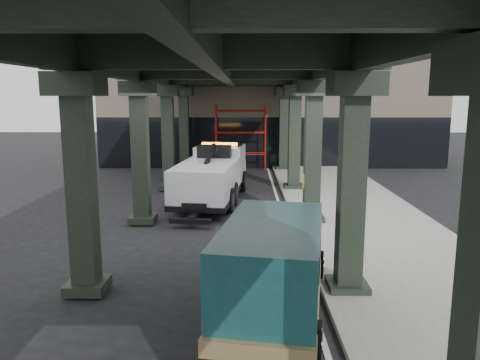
{
  "coord_description": "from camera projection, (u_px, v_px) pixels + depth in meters",
  "views": [
    {
      "loc": [
        0.23,
        -14.17,
        4.5
      ],
      "look_at": [
        0.08,
        1.39,
        1.7
      ],
      "focal_mm": 35.0,
      "sensor_mm": 36.0,
      "label": 1
    }
  ],
  "objects": [
    {
      "name": "lane_stripe",
      "position": [
        285.0,
        224.0,
        16.7
      ],
      "size": [
        0.12,
        38.0,
        0.01
      ],
      "primitive_type": "cube",
      "color": "silver",
      "rests_on": "ground"
    },
    {
      "name": "scaffolding",
      "position": [
        241.0,
        135.0,
        28.79
      ],
      "size": [
        3.08,
        0.88,
        4.0
      ],
      "color": "#AC140D",
      "rests_on": "ground"
    },
    {
      "name": "building",
      "position": [
        269.0,
        103.0,
        33.7
      ],
      "size": [
        22.0,
        10.0,
        8.0
      ],
      "primitive_type": "cube",
      "color": "#C6B793",
      "rests_on": "ground"
    },
    {
      "name": "ground",
      "position": [
        237.0,
        241.0,
        14.75
      ],
      "size": [
        90.0,
        90.0,
        0.0
      ],
      "primitive_type": "plane",
      "color": "black",
      "rests_on": "ground"
    },
    {
      "name": "sidewalk",
      "position": [
        364.0,
        222.0,
        16.66
      ],
      "size": [
        5.0,
        40.0,
        0.15
      ],
      "primitive_type": "cube",
      "color": "gray",
      "rests_on": "ground"
    },
    {
      "name": "viaduct",
      "position": [
        226.0,
        67.0,
        15.75
      ],
      "size": [
        7.4,
        32.0,
        6.4
      ],
      "color": "black",
      "rests_on": "ground"
    },
    {
      "name": "tow_truck",
      "position": [
        213.0,
        173.0,
        20.21
      ],
      "size": [
        2.96,
        7.81,
        2.5
      ],
      "rotation": [
        0.0,
        0.0,
        -0.12
      ],
      "color": "black",
      "rests_on": "ground"
    },
    {
      "name": "towed_van",
      "position": [
        274.0,
        265.0,
        9.56
      ],
      "size": [
        2.76,
        5.3,
        2.05
      ],
      "rotation": [
        0.0,
        0.0,
        -0.17
      ],
      "color": "#134145",
      "rests_on": "ground"
    }
  ]
}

